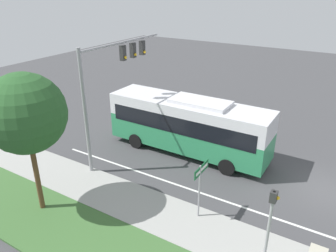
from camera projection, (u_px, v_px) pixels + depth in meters
ground_plane at (324, 191)px, 17.46m from camera, size 80.00×80.00×0.00m
lane_divider_near at (312, 231)px, 14.65m from camera, size 0.14×30.00×0.01m
bus at (188, 123)px, 20.60m from camera, size 2.76×10.41×3.72m
signal_gantry at (112, 74)px, 18.90m from camera, size 7.23×0.41×7.22m
pedestrian_signal at (271, 216)px, 12.12m from camera, size 0.28×0.34×3.35m
street_sign at (200, 181)px, 14.71m from camera, size 1.36×0.08×2.84m
roadside_tree at (25, 114)px, 14.05m from camera, size 3.58×3.58×6.72m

